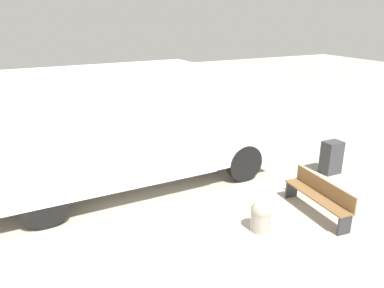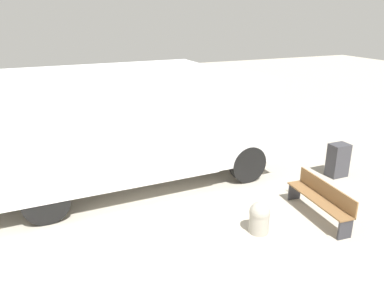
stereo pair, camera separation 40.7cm
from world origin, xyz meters
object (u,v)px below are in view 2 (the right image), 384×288
object	(u,v)px
delivery_truck	(134,123)
park_bench	(321,198)
utility_box	(338,160)
bollard_near_bench	(259,217)

from	to	relation	value
delivery_truck	park_bench	bearing A→B (deg)	-44.46
delivery_truck	utility_box	bearing A→B (deg)	-17.70
bollard_near_bench	park_bench	bearing A→B (deg)	-0.19
delivery_truck	park_bench	world-z (taller)	delivery_truck
delivery_truck	park_bench	xyz separation A→B (m)	(3.51, -3.29, -1.32)
bollard_near_bench	utility_box	xyz separation A→B (m)	(3.74, 1.65, 0.12)
delivery_truck	utility_box	size ratio (longest dim) A/B	7.88
delivery_truck	park_bench	distance (m)	4.99
delivery_truck	bollard_near_bench	distance (m)	4.03
park_bench	bollard_near_bench	bearing A→B (deg)	94.27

